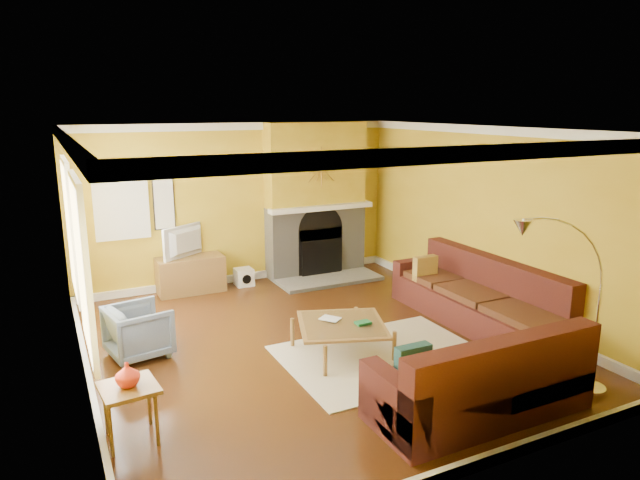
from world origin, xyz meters
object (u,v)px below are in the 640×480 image
side_table (131,413)px  arc_lamp (562,312)px  media_console (191,274)px  armchair (139,331)px  sectional_sofa (430,316)px  coffee_table (342,338)px

side_table → arc_lamp: 4.23m
media_console → armchair: bearing=-118.1°
sectional_sofa → armchair: sectional_sofa is taller
arc_lamp → sectional_sofa: bearing=102.7°
media_console → sectional_sofa: bearing=-59.5°
coffee_table → side_table: size_ratio=1.91×
armchair → arc_lamp: size_ratio=0.36×
sectional_sofa → coffee_table: 1.13m
sectional_sofa → arc_lamp: bearing=-77.3°
coffee_table → media_console: 3.38m
media_console → arc_lamp: size_ratio=0.54×
sectional_sofa → arc_lamp: size_ratio=1.91×
media_console → side_table: size_ratio=2.00×
sectional_sofa → arc_lamp: (0.36, -1.62, 0.53)m
armchair → arc_lamp: bearing=-140.4°
sectional_sofa → arc_lamp: 1.74m
sectional_sofa → media_console: size_ratio=3.52×
sectional_sofa → coffee_table: sectional_sofa is taller
side_table → arc_lamp: arc_lamp is taller
sectional_sofa → coffee_table: bearing=160.0°
media_console → arc_lamp: (2.47, -5.20, 0.69)m
armchair → side_table: 1.86m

